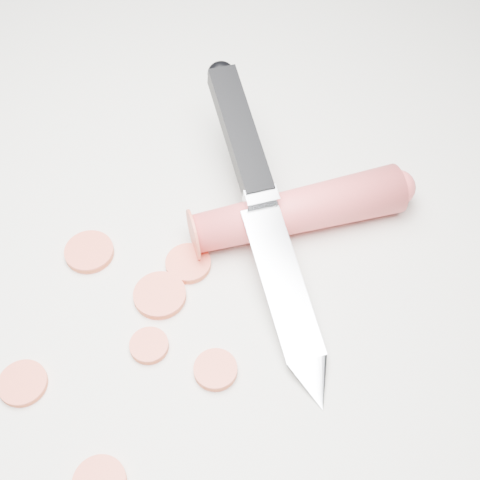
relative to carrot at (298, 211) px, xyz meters
The scene contains 9 objects.
ground 0.12m from the carrot, 102.81° to the right, with size 2.40×2.40×0.00m, color silver.
carrot is the anchor object (origin of this frame).
carrot_slice_0 0.17m from the carrot, 132.66° to the right, with size 0.04×0.04×0.01m, color #E35038.
carrot_slice_1 0.24m from the carrot, 107.10° to the right, with size 0.03×0.03×0.01m, color #E35038.
carrot_slice_2 0.13m from the carrot, 109.77° to the right, with size 0.04×0.04×0.01m, color #E35038.
carrot_slice_3 0.16m from the carrot, 97.65° to the right, with size 0.03×0.03×0.01m, color #E35038.
carrot_slice_4 0.15m from the carrot, 78.43° to the right, with size 0.03×0.03×0.01m, color #E35038.
carrot_slice_5 0.10m from the carrot, 118.00° to the right, with size 0.04×0.04×0.01m, color #E35038.
kitchen_knife 0.04m from the carrot, 103.09° to the right, with size 0.25×0.19×0.08m, color #B5B7BC, non-canonical shape.
Camera 1 is at (0.19, -0.18, 0.44)m, focal length 50.00 mm.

